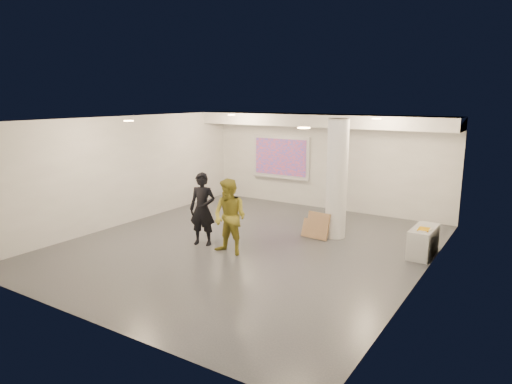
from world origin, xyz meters
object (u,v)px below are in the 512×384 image
Objects in this scene: column at (337,179)px; woman at (202,209)px; credenza at (423,242)px; man at (230,217)px; projection_screen at (281,158)px.

column is 3.41m from woman.
credenza is 4.39m from man.
man is at bearing -72.78° from projection_screen.
projection_screen is at bearing 80.84° from woman.
column is 2.98m from man.
woman is at bearing 169.26° from man.
column is 4.08m from projection_screen.
woman is at bearing -155.48° from credenza.
projection_screen is at bearing 152.44° from credenza.
column is 1.73× the size of man.
column reaches higher than man.
credenza is 0.63× the size of woman.
projection_screen reaches higher than woman.
credenza is 5.14m from woman.
projection_screen reaches higher than credenza.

